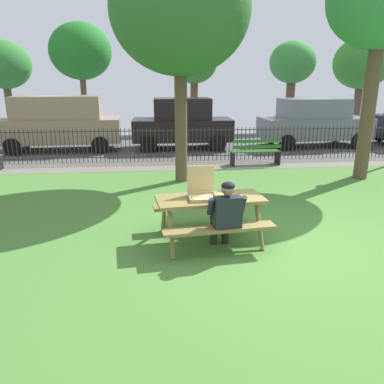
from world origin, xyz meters
name	(u,v)px	position (x,y,z in m)	size (l,w,h in m)	color
ground	(254,214)	(0.00, 1.44, -0.01)	(28.00, 10.88, 0.02)	#4B7E34
cobblestone_walkway	(218,165)	(0.00, 6.18, 0.00)	(28.00, 1.40, 0.01)	slate
street_asphalt	(203,145)	(0.00, 10.09, -0.01)	(28.00, 6.42, 0.01)	#515154
picnic_table_foreground	(210,207)	(-1.11, 0.23, 0.60)	(1.96, 1.68, 0.79)	olive
pizza_box_open	(202,192)	(-1.25, 0.25, 0.87)	(0.47, 0.49, 0.51)	tan
pizza_slice_on_table	(221,195)	(-0.91, 0.33, 0.78)	(0.27, 0.28, 0.02)	#E8D75F
adult_at_table	(226,213)	(-0.93, -0.25, 0.66)	(0.63, 0.62, 1.19)	black
iron_fence_streetside	(215,144)	(0.00, 6.88, 0.58)	(21.33, 0.03, 1.13)	#2D2823
park_bench_center	(256,152)	(1.20, 6.04, 0.42)	(1.62, 0.55, 0.85)	#2E6624
tree_near_table	(383,1)	(3.72, 4.09, 4.55)	(2.74, 2.74, 5.86)	brown
tree_midground_left	(180,11)	(-1.33, 4.26, 4.28)	(3.46, 3.46, 5.86)	brown
parked_car_left	(59,122)	(-5.69, 9.36, 1.10)	(4.69, 2.14, 2.08)	gray
parked_car_center	(182,123)	(-0.94, 9.36, 1.01)	(3.92, 1.86, 1.98)	black
parked_car_right	(314,122)	(4.48, 9.36, 1.01)	(4.49, 2.11, 1.94)	slate
far_tree_left	(4,66)	(-9.56, 15.17, 3.35)	(2.64, 2.64, 4.58)	brown
far_tree_midleft	(81,52)	(-5.72, 15.17, 4.03)	(3.13, 3.13, 5.46)	brown
far_tree_center	(194,64)	(0.12, 15.17, 3.48)	(2.42, 2.42, 4.64)	brown
far_tree_midright	(292,64)	(5.46, 15.17, 3.47)	(2.47, 2.47, 4.68)	brown
far_tree_right	(362,64)	(9.42, 15.17, 3.51)	(3.11, 3.11, 4.95)	brown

